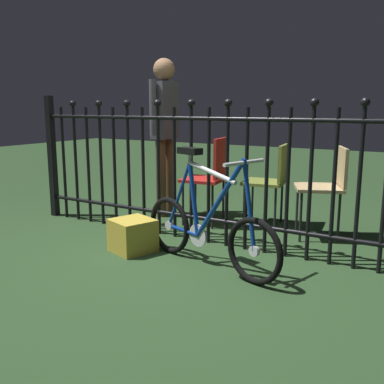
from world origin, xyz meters
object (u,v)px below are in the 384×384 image
object	(u,v)px
chair_red	(211,173)
display_crate	(133,235)
chair_tan	(328,182)
person_visitor	(165,123)
bicycle	(207,228)
chair_olive	(272,177)

from	to	relation	value
chair_red	display_crate	size ratio (longest dim) A/B	2.82
chair_tan	display_crate	distance (m)	1.83
chair_tan	person_visitor	world-z (taller)	person_visitor
person_visitor	display_crate	size ratio (longest dim) A/B	5.36
bicycle	display_crate	size ratio (longest dim) A/B	4.17
bicycle	chair_red	world-z (taller)	same
display_crate	person_visitor	bearing A→B (deg)	111.80
chair_red	chair_tan	distance (m)	1.15
display_crate	bicycle	bearing A→B (deg)	0.07
bicycle	chair_red	bearing A→B (deg)	117.15
chair_red	person_visitor	bearing A→B (deg)	171.50
bicycle	display_crate	distance (m)	0.74
chair_red	chair_olive	xyz separation A→B (m)	(0.55, 0.29, -0.04)
chair_red	chair_tan	size ratio (longest dim) A/B	1.06
chair_red	person_visitor	world-z (taller)	person_visitor
chair_olive	person_visitor	distance (m)	1.31
chair_tan	person_visitor	distance (m)	1.85
chair_olive	chair_red	bearing A→B (deg)	-152.14
chair_red	chair_olive	bearing A→B (deg)	27.86
chair_tan	person_visitor	bearing A→B (deg)	-178.90
bicycle	person_visitor	distance (m)	1.84
chair_olive	person_visitor	size ratio (longest dim) A/B	0.49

